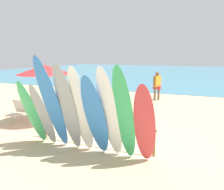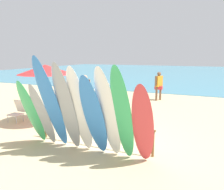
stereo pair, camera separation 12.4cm
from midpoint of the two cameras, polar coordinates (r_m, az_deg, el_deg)
ground at (r=19.95m, az=15.16°, el=2.17°), size 60.00×60.00×0.00m
ocean_water at (r=35.59m, az=19.17°, el=5.32°), size 60.00×40.00×0.02m
surfboard_rack at (r=6.62m, az=-4.13°, el=-7.88°), size 3.61×0.07×0.73m
surfboard_green_0 at (r=6.93m, az=-18.99°, el=-4.20°), size 0.62×0.93×1.96m
surfboard_grey_1 at (r=6.67m, az=-16.46°, el=-4.94°), size 0.55×0.88×1.89m
surfboard_blue_2 at (r=6.18m, az=-14.39°, el=-2.47°), size 0.55×1.28×2.63m
surfboard_grey_3 at (r=6.03m, az=-10.70°, el=-3.41°), size 0.52×1.01×2.48m
surfboard_white_4 at (r=5.91m, az=-7.44°, el=-4.01°), size 0.52×0.94×2.39m
surfboard_blue_5 at (r=5.69m, az=-3.94°, el=-5.52°), size 0.59×1.02×2.20m
surfboard_white_6 at (r=5.52m, az=-0.35°, el=-4.87°), size 0.60×1.02×2.40m
surfboard_green_7 at (r=5.35m, az=3.35°, el=-5.17°), size 0.51×1.00×2.44m
surfboard_red_8 at (r=5.34m, az=8.42°, el=-7.49°), size 0.56×0.88×2.05m
beachgoer_midbeach at (r=13.42m, az=11.90°, el=2.71°), size 0.43×0.56×1.65m
beachgoer_strolling at (r=11.05m, az=-6.39°, el=1.36°), size 0.43×0.61×1.67m
beachgoer_near_rack at (r=10.89m, az=-1.77°, el=0.75°), size 0.57×0.24×1.49m
beach_chair_red at (r=10.27m, az=-11.88°, el=-2.53°), size 0.51×0.74×0.79m
beach_chair_blue at (r=9.85m, az=-22.12°, el=-3.53°), size 0.54×0.68×0.83m
beach_umbrella at (r=8.92m, az=-15.99°, el=6.16°), size 2.05×2.05×2.26m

